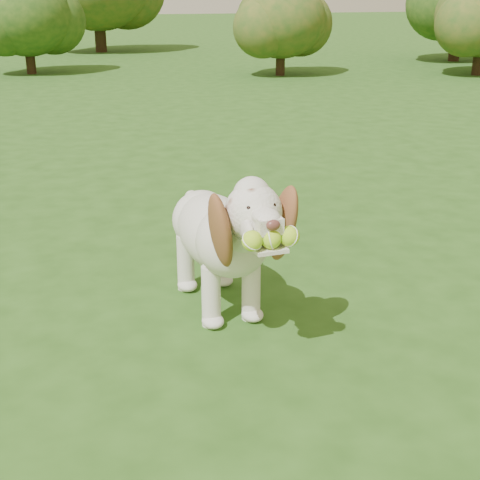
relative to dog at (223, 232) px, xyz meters
name	(u,v)px	position (x,y,z in m)	size (l,w,h in m)	color
ground	(332,293)	(0.54, 0.02, -0.37)	(80.00, 80.00, 0.00)	#244914
dog	(223,232)	(0.00, 0.00, 0.00)	(0.38, 1.07, 0.70)	silver
shrub_c	(281,19)	(3.36, 8.18, 0.52)	(1.46, 1.46, 1.52)	#382314
shrub_b	(26,16)	(-0.62, 9.65, 0.56)	(1.53, 1.53, 1.59)	#382314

